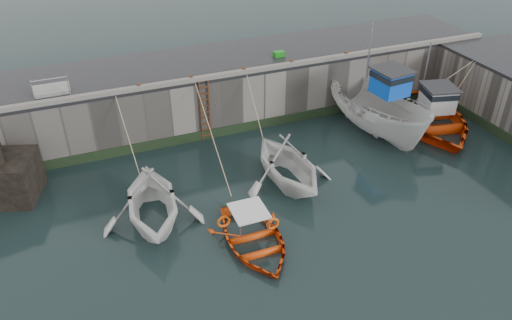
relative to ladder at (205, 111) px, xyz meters
name	(u,v)px	position (x,y,z in m)	size (l,w,h in m)	color
ground	(339,255)	(2.00, -9.91, -1.59)	(120.00, 120.00, 0.00)	black
quay_back	(226,87)	(2.00, 2.59, -0.09)	(30.00, 5.00, 3.00)	slate
road_back	(225,59)	(2.00, 2.59, 1.49)	(30.00, 5.00, 0.16)	black
kerb_back	(241,72)	(2.00, 0.24, 1.67)	(30.00, 0.30, 0.20)	slate
algae_back	(243,127)	(2.00, 0.05, -1.34)	(30.00, 0.08, 0.50)	black
ladder	(205,111)	(0.00, 0.00, 0.00)	(0.51, 0.08, 3.20)	#3F1E0F
boat_near_white	(154,220)	(-3.89, -5.39, -1.59)	(4.28, 4.96, 2.61)	white
boat_near_white_rope	(136,169)	(-3.89, -1.40, -1.59)	(0.04, 3.95, 3.10)	tan
boat_near_blue	(254,243)	(-0.68, -8.17, -1.59)	(3.16, 4.43, 0.92)	#E0430B
boat_near_blue_rope	(211,170)	(-0.68, -2.79, -1.59)	(0.04, 6.31, 3.10)	tan
boat_near_blacktrim	(287,182)	(2.18, -4.96, -1.59)	(4.24, 4.91, 2.59)	silver
boat_near_blacktrim_rope	(255,142)	(2.18, -1.19, -1.59)	(0.04, 3.64, 3.10)	tan
boat_far_white	(378,112)	(8.43, -2.52, -0.44)	(3.42, 7.37, 5.75)	silver
boat_far_orange	(428,116)	(11.49, -2.85, -1.11)	(6.83, 8.34, 4.51)	#E3400B
fish_crate	(279,54)	(4.73, 1.73, 1.70)	(0.57, 0.38, 0.27)	#188217
railing	(52,90)	(-6.75, 1.33, 1.77)	(1.60, 1.05, 1.00)	#A5A8AD
bollard_a	(139,86)	(-3.00, 0.34, 1.71)	(0.18, 0.18, 0.28)	#3F1E0F
bollard_b	(191,78)	(-0.50, 0.34, 1.71)	(0.18, 0.18, 0.28)	#3F1E0F
bollard_c	(244,70)	(2.20, 0.34, 1.71)	(0.18, 0.18, 0.28)	#3F1E0F
bollard_d	(291,63)	(4.80, 0.34, 1.71)	(0.18, 0.18, 0.28)	#3F1E0F
bollard_e	(346,54)	(8.00, 0.34, 1.71)	(0.18, 0.18, 0.28)	#3F1E0F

